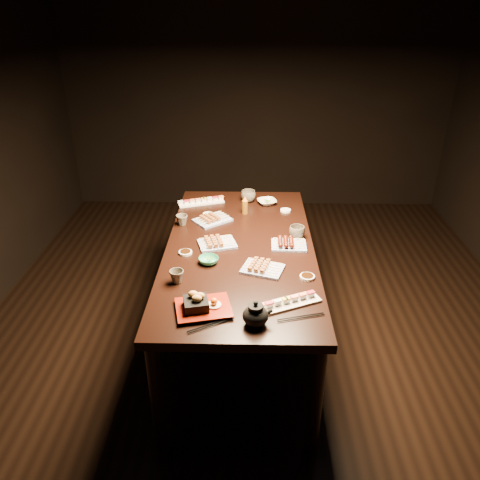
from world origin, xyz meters
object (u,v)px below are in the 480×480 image
(tempura_tray, at_px, (203,302))
(condiment_bottle, at_px, (245,205))
(sushi_platter_near, at_px, (286,301))
(sushi_platter_far, at_px, (201,201))
(edamame_bowl_green, at_px, (209,260))
(teacup_far_right, at_px, (248,196))
(teacup_near_left, at_px, (177,277))
(yakitori_plate_left, at_px, (212,217))
(dining_table, at_px, (240,297))
(teacup_mid_right, at_px, (297,232))
(yakitori_plate_right, at_px, (263,266))
(teacup_far_left, at_px, (182,220))
(yakitori_plate_center, at_px, (217,241))
(teapot, at_px, (256,313))
(edamame_bowl_cream, at_px, (267,202))

(tempura_tray, relative_size, condiment_bottle, 2.06)
(sushi_platter_near, relative_size, sushi_platter_far, 1.07)
(tempura_tray, bearing_deg, edamame_bowl_green, 78.60)
(edamame_bowl_green, xyz_separation_m, condiment_bottle, (0.20, 0.69, 0.05))
(sushi_platter_far, height_order, teacup_far_right, teacup_far_right)
(teacup_near_left, bearing_deg, sushi_platter_far, 88.61)
(condiment_bottle, bearing_deg, yakitori_plate_left, -149.02)
(dining_table, bearing_deg, teacup_mid_right, 17.12)
(dining_table, xyz_separation_m, yakitori_plate_right, (0.13, -0.27, 0.40))
(teacup_far_left, bearing_deg, teacup_near_left, -84.67)
(teacup_mid_right, xyz_separation_m, teacup_far_left, (-0.75, 0.17, -0.00))
(yakitori_plate_right, height_order, yakitori_plate_left, yakitori_plate_left)
(edamame_bowl_green, bearing_deg, dining_table, 49.07)
(yakitori_plate_center, xyz_separation_m, edamame_bowl_green, (-0.03, -0.22, -0.01))
(tempura_tray, xyz_separation_m, teacup_far_right, (0.21, 1.36, -0.01))
(yakitori_plate_center, bearing_deg, condiment_bottle, 54.64)
(yakitori_plate_right, xyz_separation_m, teapot, (-0.04, -0.48, 0.03))
(teacup_mid_right, relative_size, teacup_far_left, 1.29)
(sushi_platter_near, relative_size, teacup_mid_right, 3.63)
(yakitori_plate_center, bearing_deg, teacup_far_right, 58.62)
(sushi_platter_near, relative_size, condiment_bottle, 2.79)
(yakitori_plate_center, height_order, teacup_near_left, teacup_near_left)
(teacup_mid_right, bearing_deg, tempura_tray, -123.55)
(teacup_far_right, bearing_deg, tempura_tray, -98.74)
(sushi_platter_far, relative_size, teapot, 2.31)
(dining_table, bearing_deg, sushi_platter_near, -70.84)
(yakitori_plate_center, distance_m, edamame_bowl_green, 0.22)
(teacup_near_left, xyz_separation_m, teapot, (0.42, -0.35, 0.03))
(sushi_platter_far, relative_size, teacup_near_left, 4.31)
(yakitori_plate_center, distance_m, yakitori_plate_right, 0.40)
(teacup_near_left, relative_size, teacup_mid_right, 0.79)
(sushi_platter_far, relative_size, yakitori_plate_left, 1.45)
(sushi_platter_far, bearing_deg, yakitori_plate_left, 90.16)
(sushi_platter_far, bearing_deg, teacup_near_left, 69.49)
(condiment_bottle, bearing_deg, sushi_platter_near, -78.78)
(edamame_bowl_cream, bearing_deg, condiment_bottle, -133.32)
(teacup_mid_right, xyz_separation_m, condiment_bottle, (-0.33, 0.36, 0.03))
(dining_table, height_order, sushi_platter_near, sushi_platter_near)
(yakitori_plate_left, bearing_deg, yakitori_plate_right, -100.96)
(edamame_bowl_cream, height_order, teacup_mid_right, teacup_mid_right)
(sushi_platter_far, xyz_separation_m, tempura_tray, (0.14, -1.32, 0.03))
(teapot, bearing_deg, dining_table, 84.06)
(teacup_far_left, distance_m, condiment_bottle, 0.46)
(teacup_mid_right, height_order, teacup_far_left, teacup_mid_right)
(edamame_bowl_cream, distance_m, teacup_far_right, 0.15)
(teacup_mid_right, height_order, teacup_far_right, teacup_far_right)
(edamame_bowl_cream, height_order, teapot, teapot)
(yakitori_plate_center, xyz_separation_m, teacup_far_left, (-0.25, 0.28, 0.01))
(edamame_bowl_cream, bearing_deg, sushi_platter_far, 179.68)
(dining_table, height_order, teacup_mid_right, teacup_mid_right)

